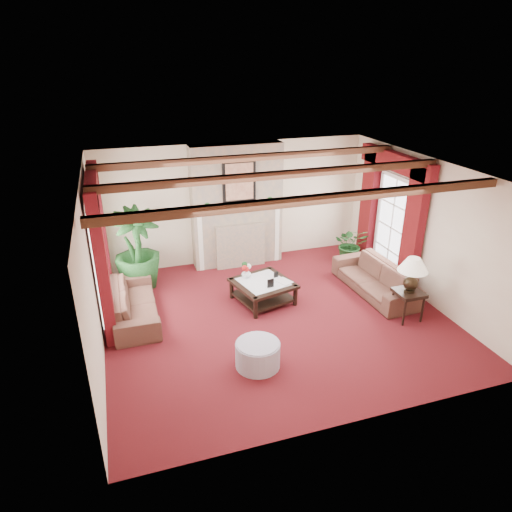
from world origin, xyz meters
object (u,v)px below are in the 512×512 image
object	(u,v)px
sofa_right	(376,274)
potted_palm	(139,266)
sofa_left	(134,298)
ottoman	(258,355)
coffee_table	(263,292)
side_table	(407,305)

from	to	relation	value
sofa_right	potted_palm	size ratio (longest dim) A/B	1.10
sofa_left	ottoman	size ratio (longest dim) A/B	2.86
sofa_left	coffee_table	bearing A→B (deg)	-93.62
sofa_left	sofa_right	world-z (taller)	sofa_right
coffee_table	potted_palm	bearing A→B (deg)	133.82
potted_palm	coffee_table	size ratio (longest dim) A/B	1.85
potted_palm	ottoman	size ratio (longest dim) A/B	2.75
sofa_right	side_table	world-z (taller)	sofa_right
coffee_table	ottoman	world-z (taller)	coffee_table
sofa_left	potted_palm	bearing A→B (deg)	-8.55
sofa_left	potted_palm	distance (m)	1.22
potted_palm	ottoman	world-z (taller)	potted_palm
sofa_left	side_table	size ratio (longest dim) A/B	3.55
sofa_left	ottoman	world-z (taller)	sofa_left
sofa_left	ottoman	distance (m)	2.66
sofa_left	potted_palm	size ratio (longest dim) A/B	1.04
sofa_left	coffee_table	world-z (taller)	sofa_left
sofa_left	coffee_table	xyz separation A→B (m)	(2.40, -0.18, -0.17)
sofa_right	ottoman	xyz separation A→B (m)	(-2.98, -1.56, -0.20)
potted_palm	sofa_right	bearing A→B (deg)	-20.65
coffee_table	side_table	xyz separation A→B (m)	(2.28, -1.38, 0.07)
side_table	ottoman	world-z (taller)	side_table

